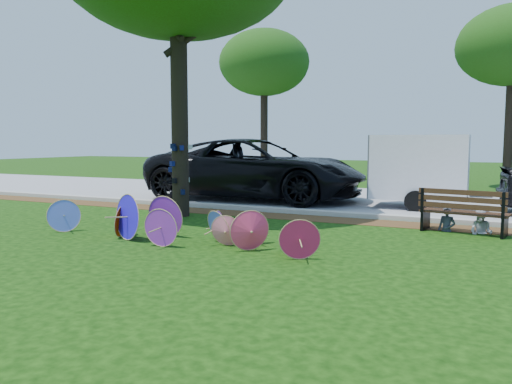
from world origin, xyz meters
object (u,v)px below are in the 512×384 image
park_bench (464,211)px  cargo_trailer (420,167)px  parasol_pile (181,223)px  black_van (256,169)px  person_right (482,210)px  person_left (447,208)px

park_bench → cargo_trailer: bearing=120.8°
cargo_trailer → park_bench: bearing=-70.3°
parasol_pile → black_van: size_ratio=0.84×
parasol_pile → person_right: 6.39m
black_van → park_bench: size_ratio=4.09×
person_right → cargo_trailer: bearing=139.7°
black_van → cargo_trailer: (5.39, 0.02, 0.20)m
parasol_pile → cargo_trailer: size_ratio=2.36×
cargo_trailer → person_left: cargo_trailer is taller
parasol_pile → person_right: (5.33, 3.53, 0.13)m
black_van → park_bench: 7.83m
park_bench → person_right: person_right is taller
black_van → cargo_trailer: size_ratio=2.79×
parasol_pile → park_bench: park_bench is taller
person_left → person_right: (0.70, 0.00, -0.02)m
parasol_pile → person_right: size_ratio=6.16×
parasol_pile → cargo_trailer: 8.19m
cargo_trailer → person_right: size_ratio=2.62×
cargo_trailer → person_right: cargo_trailer is taller
person_right → park_bench: bearing=-147.1°
person_left → person_right: size_ratio=1.03×
park_bench → black_van: bearing=161.2°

